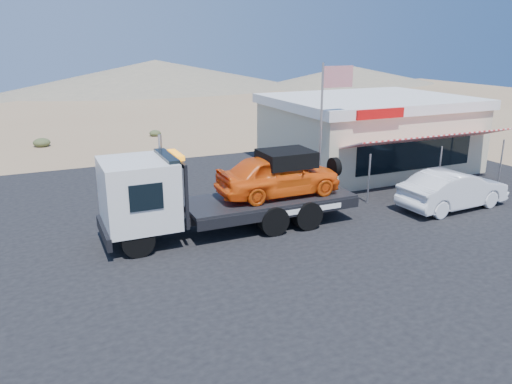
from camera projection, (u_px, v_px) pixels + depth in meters
ground at (266, 256)px, 16.63m from camera, size 120.00×120.00×0.00m
asphalt_lot at (279, 219)px, 20.03m from camera, size 32.00×24.00×0.02m
tow_truck at (225, 187)px, 18.41m from camera, size 9.43×2.80×3.15m
white_sedan at (453, 190)px, 21.12m from camera, size 5.08×2.06×1.64m
jerky_store at (367, 131)px, 27.97m from camera, size 10.40×9.97×3.90m
flagpole at (326, 116)px, 21.38m from camera, size 1.55×0.10×6.00m
distant_hills at (0, 83)px, 60.42m from camera, size 126.00×48.00×4.20m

